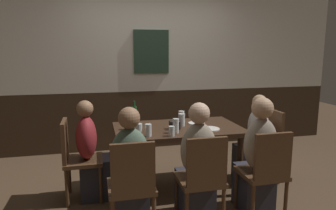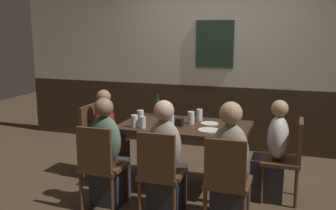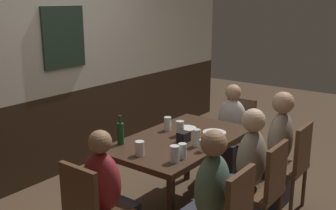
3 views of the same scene
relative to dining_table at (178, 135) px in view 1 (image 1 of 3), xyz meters
The scene contains 24 objects.
ground_plane 0.65m from the dining_table, ahead, with size 12.00×12.00×0.00m, color #4C3826.
wall_back 1.77m from the dining_table, 90.00° to the left, with size 6.40×0.13×2.60m.
dining_table is the anchor object (origin of this frame).
chair_right_near 1.06m from the dining_table, 53.06° to the right, with size 0.40×0.40×0.88m.
chair_head_west 1.14m from the dining_table, behind, with size 0.40×0.40×0.88m.
chair_mid_near 0.85m from the dining_table, 90.00° to the right, with size 0.40×0.40×0.88m.
chair_head_east 1.14m from the dining_table, ahead, with size 0.40×0.40×0.88m.
chair_left_near 1.06m from the dining_table, 126.94° to the right, with size 0.40×0.40×0.88m.
person_right_near 0.93m from the dining_table, 47.03° to the right, with size 0.34×0.37×1.17m.
person_head_west 0.98m from the dining_table, behind, with size 0.37×0.34×1.09m.
person_mid_near 0.69m from the dining_table, 90.00° to the right, with size 0.34×0.37×1.14m.
person_head_east 0.98m from the dining_table, ahead, with size 0.37×0.34×1.08m.
person_left_near 0.94m from the dining_table, 133.04° to the right, with size 0.34×0.37×1.13m.
tumbler_water 0.30m from the dining_table, 65.47° to the left, with size 0.07×0.07×0.14m.
pint_glass_stout 0.59m from the dining_table, 149.61° to the right, with size 0.08×0.08×0.14m.
pint_glass_amber 0.18m from the dining_table, 41.23° to the left, with size 0.08×0.08×0.14m.
pint_glass_pale 0.57m from the dining_table, behind, with size 0.08×0.08×0.12m.
tumbler_short 0.29m from the dining_table, 110.46° to the right, with size 0.07×0.07×0.15m.
highball_clear 0.40m from the dining_table, 115.11° to the right, with size 0.06×0.06×0.10m.
beer_glass_tall 0.51m from the dining_table, 143.16° to the right, with size 0.07×0.07×0.13m.
beer_bottle_green 0.60m from the dining_table, 143.39° to the left, with size 0.06×0.06×0.26m.
plate_white_large 0.37m from the dining_table, 29.83° to the right, with size 0.23×0.23×0.01m, color white.
plate_white_small 0.30m from the dining_table, 22.95° to the left, with size 0.20×0.20×0.01m, color white.
condiment_caddy 0.17m from the dining_table, 128.59° to the right, with size 0.11×0.09×0.09m, color black.
Camera 1 is at (-0.89, -3.27, 1.60)m, focal length 32.72 mm.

